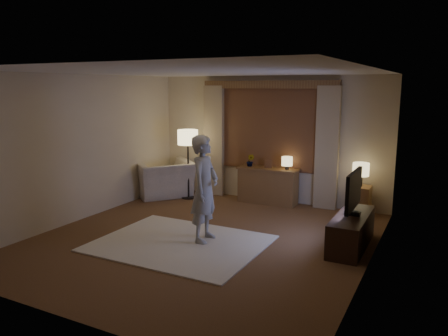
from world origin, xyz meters
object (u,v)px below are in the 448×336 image
Objects in this scene: tv_stand at (351,231)px; person at (205,189)px; sideboard at (268,186)px; armchair at (164,179)px; side_table at (359,201)px.

person is at bearing -159.47° from tv_stand.
person is at bearing -90.56° from sideboard.
person reaches higher than armchair.
side_table is (4.09, 0.45, -0.10)m from armchair.
sideboard reaches higher than tv_stand.
side_table is at bearing -41.70° from person.
person is (-0.03, -2.57, 0.49)m from sideboard.
sideboard reaches higher than side_table.
sideboard is at bearing -5.71° from person.
person is (-2.08, -0.78, 0.59)m from tv_stand.
armchair is 2.11× the size of side_table.
sideboard is 2.73m from tv_stand.
armchair reaches higher than tv_stand.
sideboard is 1.85m from side_table.
armchair is 4.12m from side_table.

